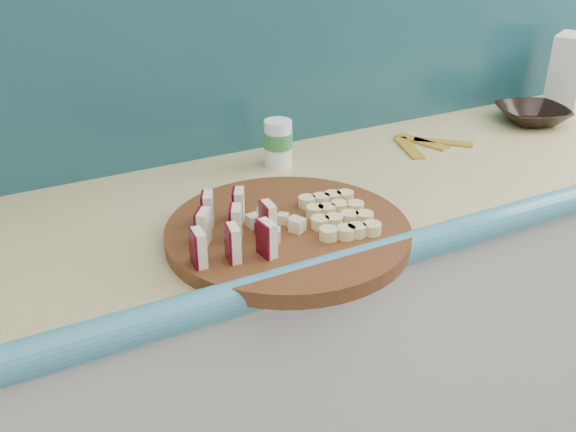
# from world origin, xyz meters

# --- Properties ---
(kitchen_counter) EXTENTS (2.20, 0.63, 0.91)m
(kitchen_counter) POSITION_xyz_m (0.10, 1.50, 0.46)
(kitchen_counter) COLOR beige
(kitchen_counter) RESTS_ON ground
(backsplash) EXTENTS (2.20, 0.02, 0.50)m
(backsplash) POSITION_xyz_m (0.10, 1.79, 1.16)
(backsplash) COLOR teal
(backsplash) RESTS_ON kitchen_counter
(cutting_board) EXTENTS (0.53, 0.53, 0.03)m
(cutting_board) POSITION_xyz_m (-0.34, 1.33, 0.92)
(cutting_board) COLOR #42270E
(cutting_board) RESTS_ON kitchen_counter
(apple_wedges) EXTENTS (0.17, 0.19, 0.06)m
(apple_wedges) POSITION_xyz_m (-0.45, 1.32, 0.97)
(apple_wedges) COLOR #F3E3C2
(apple_wedges) RESTS_ON cutting_board
(apple_chunks) EXTENTS (0.06, 0.07, 0.02)m
(apple_chunks) POSITION_xyz_m (-0.37, 1.34, 0.95)
(apple_chunks) COLOR beige
(apple_chunks) RESTS_ON cutting_board
(banana_slices) EXTENTS (0.14, 0.18, 0.02)m
(banana_slices) POSITION_xyz_m (-0.25, 1.31, 0.95)
(banana_slices) COLOR beige
(banana_slices) RESTS_ON cutting_board
(brown_bowl) EXTENTS (0.24, 0.24, 0.05)m
(brown_bowl) POSITION_xyz_m (0.56, 1.60, 0.93)
(brown_bowl) COLOR black
(brown_bowl) RESTS_ON kitchen_counter
(flour_bag) EXTENTS (0.15, 0.14, 0.21)m
(flour_bag) POSITION_xyz_m (0.74, 1.65, 1.02)
(flour_bag) COLOR silver
(flour_bag) RESTS_ON kitchen_counter
(canister) EXTENTS (0.07, 0.07, 0.11)m
(canister) POSITION_xyz_m (-0.20, 1.65, 0.97)
(canister) COLOR white
(canister) RESTS_ON kitchen_counter
(banana_peel) EXTENTS (0.20, 0.17, 0.01)m
(banana_peel) POSITION_xyz_m (0.19, 1.60, 0.91)
(banana_peel) COLOR #BD8D24
(banana_peel) RESTS_ON kitchen_counter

